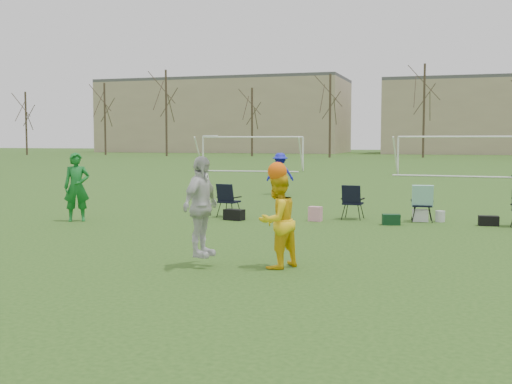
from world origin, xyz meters
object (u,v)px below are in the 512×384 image
at_px(goal_left, 252,144).
at_px(fielder_green_near, 77,187).
at_px(fielder_blue, 280,174).
at_px(goal_mid, 458,144).
at_px(center_contest, 241,213).

bearing_deg(goal_left, fielder_green_near, -86.91).
bearing_deg(fielder_blue, goal_mid, -131.49).
xyz_separation_m(fielder_blue, goal_left, (-7.09, 18.42, 1.08)).
height_order(fielder_blue, goal_mid, goal_mid).
relative_size(fielder_green_near, center_contest, 0.81).
height_order(center_contest, goal_mid, goal_mid).
distance_m(fielder_green_near, goal_left, 28.70).
xyz_separation_m(fielder_green_near, fielder_blue, (3.05, 9.97, -0.10)).
distance_m(fielder_blue, center_contest, 15.03).
distance_m(fielder_blue, goal_left, 19.77).
height_order(fielder_green_near, goal_left, goal_left).
bearing_deg(fielder_green_near, goal_left, 67.73).
height_order(goal_left, goal_mid, same).
distance_m(fielder_blue, goal_mid, 17.85).
distance_m(center_contest, goal_mid, 31.32).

